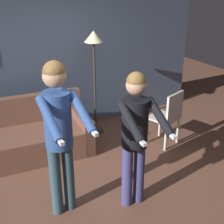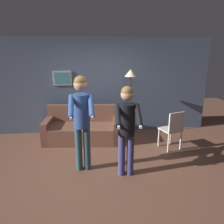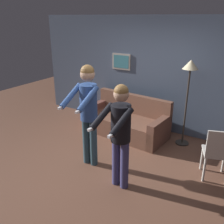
{
  "view_description": "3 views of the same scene",
  "coord_description": "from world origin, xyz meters",
  "px_view_note": "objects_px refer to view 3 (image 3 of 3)",
  "views": [
    {
      "loc": [
        -1.23,
        -2.86,
        2.61
      ],
      "look_at": [
        0.31,
        -0.01,
        1.17
      ],
      "focal_mm": 50.0,
      "sensor_mm": 36.0,
      "label": 1
    },
    {
      "loc": [
        -0.16,
        -3.85,
        2.28
      ],
      "look_at": [
        0.22,
        -0.21,
        1.23
      ],
      "focal_mm": 35.0,
      "sensor_mm": 36.0,
      "label": 2
    },
    {
      "loc": [
        2.14,
        -3.17,
        2.56
      ],
      "look_at": [
        0.17,
        0.01,
        1.12
      ],
      "focal_mm": 40.0,
      "sensor_mm": 36.0,
      "label": 3
    }
  ],
  "objects_px": {
    "couch": "(126,122)",
    "torchiere_lamp": "(189,77)",
    "person_standing_right": "(120,128)",
    "dining_chair_distant": "(218,152)",
    "person_standing_left": "(88,106)"
  },
  "relations": [
    {
      "from": "torchiere_lamp",
      "to": "couch",
      "type": "bearing_deg",
      "value": -170.67
    },
    {
      "from": "person_standing_right",
      "to": "dining_chair_distant",
      "type": "xyz_separation_m",
      "value": [
        1.26,
        0.98,
        -0.49
      ]
    },
    {
      "from": "torchiere_lamp",
      "to": "person_standing_right",
      "type": "distance_m",
      "value": 2.05
    },
    {
      "from": "person_standing_left",
      "to": "torchiere_lamp",
      "type": "bearing_deg",
      "value": 54.13
    },
    {
      "from": "person_standing_left",
      "to": "dining_chair_distant",
      "type": "relative_size",
      "value": 1.98
    },
    {
      "from": "couch",
      "to": "person_standing_left",
      "type": "relative_size",
      "value": 1.07
    },
    {
      "from": "person_standing_right",
      "to": "torchiere_lamp",
      "type": "bearing_deg",
      "value": 77.73
    },
    {
      "from": "person_standing_left",
      "to": "dining_chair_distant",
      "type": "bearing_deg",
      "value": 18.99
    },
    {
      "from": "torchiere_lamp",
      "to": "person_standing_right",
      "type": "bearing_deg",
      "value": -102.27
    },
    {
      "from": "person_standing_left",
      "to": "person_standing_right",
      "type": "bearing_deg",
      "value": -18.94
    },
    {
      "from": "torchiere_lamp",
      "to": "person_standing_right",
      "type": "xyz_separation_m",
      "value": [
        -0.42,
        -1.95,
        -0.45
      ]
    },
    {
      "from": "torchiere_lamp",
      "to": "person_standing_right",
      "type": "height_order",
      "value": "torchiere_lamp"
    },
    {
      "from": "couch",
      "to": "torchiere_lamp",
      "type": "relative_size",
      "value": 1.1
    },
    {
      "from": "person_standing_right",
      "to": "couch",
      "type": "bearing_deg",
      "value": 115.76
    },
    {
      "from": "dining_chair_distant",
      "to": "person_standing_right",
      "type": "bearing_deg",
      "value": -142.18
    }
  ]
}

